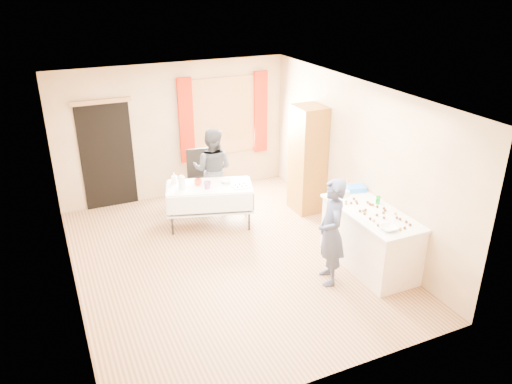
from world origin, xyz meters
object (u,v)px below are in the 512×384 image
cabinet (308,159)px  girl (331,232)px  woman (213,170)px  party_table (210,202)px  counter (370,238)px  chair (201,188)px

cabinet → girl: bearing=-111.6°
cabinet → woman: cabinet is taller
party_table → girl: bearing=-50.6°
counter → chair: (-1.61, 3.17, -0.14)m
girl → woman: size_ratio=1.01×
cabinet → party_table: cabinet is taller
chair → woman: bearing=-58.3°
counter → girl: 0.86m
counter → party_table: 2.83m
cabinet → woman: size_ratio=1.26×
woman → girl: bearing=137.0°
cabinet → chair: bearing=148.1°
counter → woman: (-1.47, 2.83, 0.33)m
party_table → woman: bearing=82.0°
counter → chair: chair is taller
girl → party_table: bearing=-140.1°
woman → chair: bearing=-32.9°
counter → chair: 3.56m
counter → chair: bearing=117.0°
cabinet → chair: cabinet is taller
counter → girl: size_ratio=1.05×
cabinet → party_table: 1.93m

